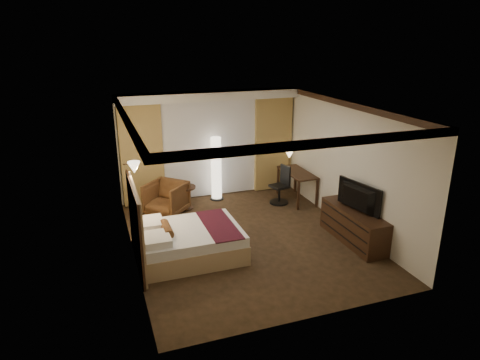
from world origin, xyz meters
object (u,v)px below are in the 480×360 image
object	(u,v)px
bed	(190,242)
desk	(297,186)
office_chair	(279,185)
dresser	(353,226)
television	(355,195)
armchair	(166,197)
side_table	(185,197)
floor_lamp	(216,169)

from	to	relation	value
bed	desk	xyz separation A→B (m)	(3.19, 1.93, 0.10)
desk	office_chair	distance (m)	0.52
dresser	television	xyz separation A→B (m)	(-0.03, 0.00, 0.65)
armchair	office_chair	xyz separation A→B (m)	(2.75, -0.27, 0.06)
armchair	television	distance (m)	4.25
bed	television	size ratio (longest dim) A/B	1.72
side_table	television	world-z (taller)	television
armchair	floor_lamp	size ratio (longest dim) A/B	0.52
armchair	office_chair	bearing A→B (deg)	38.63
side_table	armchair	bearing A→B (deg)	-160.47
office_chair	television	bearing A→B (deg)	-91.25
bed	floor_lamp	xyz separation A→B (m)	(1.31, 2.68, 0.53)
floor_lamp	office_chair	xyz separation A→B (m)	(1.38, -0.79, -0.33)
armchair	side_table	size ratio (longest dim) A/B	1.51
side_table	desk	size ratio (longest dim) A/B	0.44
desk	television	bearing A→B (deg)	-89.53
desk	office_chair	world-z (taller)	office_chair
desk	television	xyz separation A→B (m)	(0.02, -2.43, 0.62)
bed	dresser	distance (m)	3.28
armchair	floor_lamp	distance (m)	1.52
side_table	desk	world-z (taller)	desk
side_table	office_chair	world-z (taller)	office_chair
office_chair	television	world-z (taller)	television
side_table	desk	distance (m)	2.79
bed	floor_lamp	distance (m)	3.03
side_table	floor_lamp	world-z (taller)	floor_lamp
armchair	desk	world-z (taller)	armchair
floor_lamp	desk	size ratio (longest dim) A/B	1.28
bed	desk	world-z (taller)	desk
office_chair	television	distance (m)	2.49
armchair	office_chair	size ratio (longest dim) A/B	0.88
side_table	television	size ratio (longest dim) A/B	0.51
side_table	television	xyz separation A→B (m)	(2.78, -2.82, 0.71)
television	armchair	bearing A→B (deg)	39.70
side_table	desk	xyz separation A→B (m)	(2.76, -0.39, 0.10)
office_chair	desk	bearing A→B (deg)	-7.97
side_table	floor_lamp	bearing A→B (deg)	21.74
dresser	floor_lamp	bearing A→B (deg)	121.27
side_table	office_chair	distance (m)	2.31
desk	television	world-z (taller)	television
bed	side_table	bearing A→B (deg)	79.53
floor_lamp	office_chair	world-z (taller)	floor_lamp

